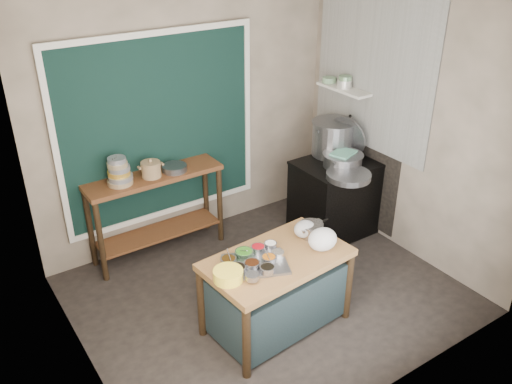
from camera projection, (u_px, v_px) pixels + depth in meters
floor at (267, 295)px, 5.37m from camera, size 3.50×3.00×0.02m
back_wall at (188, 117)px, 5.83m from camera, size 3.50×0.02×2.80m
left_wall at (66, 224)px, 3.85m from camera, size 0.02×3.00×2.80m
right_wall at (408, 126)px, 5.59m from camera, size 0.02×3.00×2.80m
curtain_panel at (160, 129)px, 5.65m from camera, size 2.10×0.02×1.90m
curtain_frame at (160, 129)px, 5.64m from camera, size 2.22×0.03×2.02m
tile_panel at (372, 71)px, 5.77m from camera, size 0.02×1.70×1.70m
soot_patch at (357, 166)px, 6.38m from camera, size 0.01×1.30×1.30m
wall_shelf at (344, 89)px, 6.06m from camera, size 0.22×0.70×0.03m
prep_table at (276, 292)px, 4.80m from camera, size 1.31×0.82×0.75m
back_counter at (157, 214)px, 5.82m from camera, size 1.45×0.40×0.95m
stove_block at (336, 198)px, 6.24m from camera, size 0.90×0.68×0.85m
stove_top at (338, 164)px, 6.04m from camera, size 0.92×0.69×0.03m
condiment_tray at (255, 264)px, 4.50m from camera, size 0.63×0.55×0.02m
condiment_bowls at (252, 260)px, 4.49m from camera, size 0.56×0.43×0.06m
yellow_basin at (228, 275)px, 4.31m from camera, size 0.30×0.30×0.09m
saucepan at (311, 230)px, 4.89m from camera, size 0.27×0.27×0.12m
plastic_bag_a at (323, 239)px, 4.68m from camera, size 0.33×0.30×0.20m
plastic_bag_b at (305, 229)px, 4.88m from camera, size 0.22×0.20×0.16m
bowl_stack at (119, 172)px, 5.35m from camera, size 0.25×0.25×0.29m
utensil_cup at (116, 180)px, 5.38m from camera, size 0.20×0.20×0.09m
ceramic_crock at (151, 170)px, 5.52m from camera, size 0.25×0.25×0.14m
wide_bowl at (174, 168)px, 5.66m from camera, size 0.33×0.33×0.07m
stock_pot at (333, 138)px, 6.14m from camera, size 0.54×0.54×0.40m
pot_lid at (347, 136)px, 6.09m from camera, size 0.20×0.51×0.49m
steamer at (343, 160)px, 5.91m from camera, size 0.59×0.59×0.15m
green_cloth at (343, 153)px, 5.87m from camera, size 0.32×0.28×0.02m
shallow_pan at (349, 176)px, 5.66m from camera, size 0.56×0.56×0.06m
shelf_bowl_stack at (345, 82)px, 6.02m from camera, size 0.17×0.17×0.13m
shelf_bowl_green at (329, 80)px, 6.22m from camera, size 0.18×0.18×0.06m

